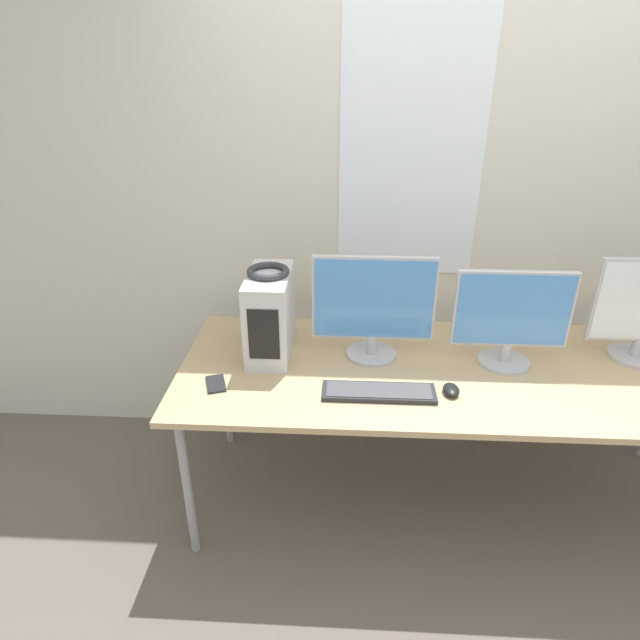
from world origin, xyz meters
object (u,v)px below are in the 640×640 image
mouse (451,390)px  monitor_main (373,306)px  pc_tower (270,314)px  cell_phone (216,384)px  headphones (268,271)px  monitor_right_near (511,318)px  keyboard (379,392)px

mouse → monitor_main: bearing=137.2°
pc_tower → mouse: size_ratio=3.99×
cell_phone → monitor_main: bearing=4.9°
monitor_main → cell_phone: monitor_main is taller
monitor_main → cell_phone: 0.76m
headphones → monitor_main: 0.49m
monitor_right_near → keyboard: bearing=-153.9°
monitor_main → pc_tower: bearing=178.9°
pc_tower → monitor_main: monitor_main is taller
monitor_main → mouse: bearing=-42.8°
monitor_right_near → keyboard: (-0.58, -0.28, -0.22)m
headphones → mouse: (0.78, -0.30, -0.39)m
monitor_right_near → keyboard: 0.68m
monitor_right_near → pc_tower: bearing=177.6°
monitor_right_near → mouse: size_ratio=5.08×
headphones → monitor_right_near: bearing=-2.4°
monitor_right_near → monitor_main: bearing=176.6°
cell_phone → headphones: bearing=37.8°
mouse → keyboard: bearing=-175.4°
monitor_main → mouse: size_ratio=5.48×
headphones → cell_phone: (-0.20, -0.29, -0.40)m
keyboard → cell_phone: 0.69m
monitor_main → monitor_right_near: monitor_main is taller
cell_phone → pc_tower: bearing=37.7°
monitor_right_near → cell_phone: monitor_right_near is taller
mouse → cell_phone: bearing=179.4°
headphones → cell_phone: bearing=-123.9°
pc_tower → monitor_main: 0.47m
pc_tower → monitor_right_near: size_ratio=0.79×
headphones → cell_phone: size_ratio=1.27×
monitor_main → monitor_right_near: (0.60, -0.04, -0.02)m
keyboard → pc_tower: bearing=146.0°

